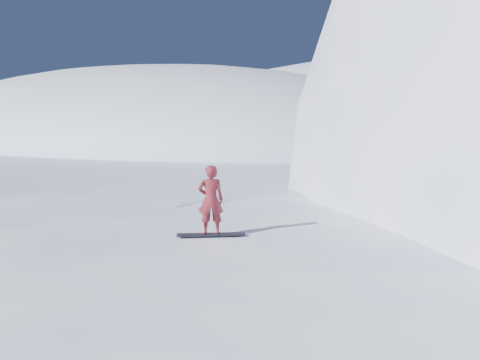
{
  "coord_description": "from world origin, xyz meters",
  "views": [
    {
      "loc": [
        9.17,
        -7.56,
        4.95
      ],
      "look_at": [
        1.64,
        1.85,
        3.5
      ],
      "focal_mm": 40.0,
      "sensor_mm": 36.0,
      "label": 1
    }
  ],
  "objects": [
    {
      "name": "snowboarder",
      "position": [
        1.64,
        0.85,
        3.17
      ],
      "size": [
        0.64,
        0.63,
        1.49
      ],
      "primitive_type": "imported",
      "rotation": [
        0.0,
        0.0,
        3.9
      ],
      "color": "maroon",
      "rests_on": "snowboard"
    },
    {
      "name": "vapor_plume",
      "position": [
        -58.98,
        44.86,
        0.0
      ],
      "size": [
        9.39,
        7.51,
        6.58
      ],
      "primitive_type": "ellipsoid",
      "color": "white",
      "rests_on": "ground"
    },
    {
      "name": "ground",
      "position": [
        0.0,
        0.0,
        0.0
      ],
      "size": [
        400.0,
        400.0,
        0.0
      ],
      "primitive_type": "plane",
      "color": "white",
      "rests_on": "ground"
    },
    {
      "name": "near_ridge",
      "position": [
        1.0,
        3.0,
        0.0
      ],
      "size": [
        36.0,
        28.0,
        4.8
      ],
      "primitive_type": "ellipsoid",
      "color": "white",
      "rests_on": "ground"
    },
    {
      "name": "far_ridge_a",
      "position": [
        -70.0,
        60.0,
        0.0
      ],
      "size": [
        120.0,
        70.0,
        28.0
      ],
      "primitive_type": "ellipsoid",
      "color": "white",
      "rests_on": "ground"
    },
    {
      "name": "snowboard",
      "position": [
        1.64,
        0.85,
        2.41
      ],
      "size": [
        1.26,
        1.2,
        0.02
      ],
      "primitive_type": "cube",
      "rotation": [
        0.0,
        0.0,
        0.76
      ],
      "color": "black",
      "rests_on": "near_ridge"
    },
    {
      "name": "far_ridge_c",
      "position": [
        -40.0,
        110.0,
        0.0
      ],
      "size": [
        140.0,
        90.0,
        36.0
      ],
      "primitive_type": "ellipsoid",
      "color": "white",
      "rests_on": "ground"
    },
    {
      "name": "board_tracks",
      "position": [
        -1.71,
        5.91,
        2.42
      ],
      "size": [
        1.57,
        5.96,
        0.04
      ],
      "color": "silver",
      "rests_on": "ground"
    },
    {
      "name": "wind_bumps",
      "position": [
        -0.56,
        2.12,
        0.0
      ],
      "size": [
        16.0,
        14.4,
        1.0
      ],
      "color": "white",
      "rests_on": "ground"
    }
  ]
}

